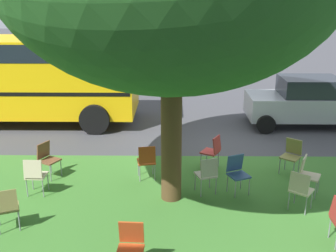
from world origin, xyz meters
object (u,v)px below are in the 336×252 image
Objects in this scene: chair_6 at (213,150)px; chair_5 at (47,157)px; chair_2 at (292,154)px; chair_4 at (307,172)px; chair_0 at (7,206)px; parked_car at (305,101)px; chair_9 at (237,171)px; chair_10 at (147,160)px; chair_11 at (131,245)px; chair_7 at (207,173)px; chair_8 at (35,174)px; chair_3 at (300,188)px.

chair_5 is at bearing 7.57° from chair_6.
chair_2 is 1.10m from chair_4.
parked_car is (-7.52, -6.45, 0.32)m from chair_0.
chair_9 is 2.16m from chair_10.
chair_11 is at bearing 67.53° from chair_6.
chair_9 is (-0.68, -0.10, 0.00)m from chair_7.
chair_6 is (-4.13, -2.89, 0.00)m from chair_0.
parked_car reaches higher than chair_8.
chair_4 is 1.00× the size of chair_6.
chair_4 is (-6.09, -1.55, 0.00)m from chair_0.
chair_5 is 4.55m from chair_9.
chair_0 is at bearing 23.56° from chair_2.
chair_3 is 1.00× the size of chair_7.
chair_2 is 5.26m from chair_11.
chair_3 and chair_4 have the same top height.
chair_10 is at bearing -27.43° from chair_7.
chair_8 is (-0.07, -1.41, 0.00)m from chair_0.
chair_5 is 4.26m from chair_11.
chair_2 is at bearing -152.44° from chair_7.
chair_7 is 1.00× the size of chair_9.
chair_4 is at bearing -178.67° from chair_8.
chair_11 is at bearing 89.34° from chair_10.
chair_2 is 6.11m from chair_8.
chair_2 is 1.00× the size of chair_4.
chair_2 and chair_4 have the same top height.
chair_11 is (3.28, 1.98, 0.00)m from chair_3.
chair_5 is 3.90m from chair_7.
chair_10 is at bearing -138.16° from chair_0.
chair_11 is at bearing 36.79° from chair_4.
chair_9 and chair_10 have the same top height.
chair_7 is 1.57m from chair_10.
chair_0 is 4.15m from chair_7.
parked_car is (-7.45, -5.05, 0.32)m from chair_8.
chair_4 is 4.56m from chair_11.
chair_5 and chair_6 have the same top height.
chair_9 is at bearing -127.15° from chair_11.
parked_car is at bearing -107.66° from chair_3.
chair_4 is at bearing -116.25° from chair_3.
chair_10 and chair_11 have the same top height.
chair_10 is (-2.42, 0.12, 0.00)m from chair_5.
chair_7 is at bearing 27.56° from chair_2.
chair_4 is 5.12m from parked_car.
chair_0 is at bearing 41.84° from chair_10.
chair_3 and chair_10 have the same top height.
chair_8 is (-0.01, 0.94, 0.00)m from chair_5.
chair_2 is 1.00× the size of chair_5.
chair_5 is at bearing -55.98° from chair_11.
parked_car reaches higher than chair_4.
chair_0 is 1.00× the size of chair_9.
chair_5 is at bearing -15.35° from chair_3.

